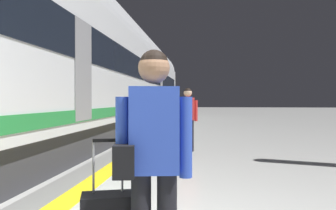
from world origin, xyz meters
TOP-DOWN VIEW (x-y plane):
  - safety_line_strip at (-0.85, 10.00)m, footprint 0.36×80.00m
  - tactile_edge_band at (-1.18, 10.00)m, footprint 0.62×80.00m
  - high_speed_train at (-2.96, 9.83)m, footprint 2.94×34.84m
  - traveller_foreground at (0.58, 0.20)m, footprint 0.53×0.33m
  - passenger_near at (0.49, 6.54)m, footprint 0.50×0.24m
  - duffel_bag_near at (0.17, 6.34)m, footprint 0.44×0.26m

SIDE VIEW (x-z plane):
  - tactile_edge_band at x=-1.18m, z-range 0.00..0.01m
  - safety_line_strip at x=-0.85m, z-range 0.00..0.01m
  - duffel_bag_near at x=0.17m, z-range -0.03..0.33m
  - passenger_near at x=0.49m, z-range 0.13..1.75m
  - traveller_foreground at x=0.58m, z-range 0.13..1.78m
  - high_speed_train at x=-2.96m, z-range 0.02..4.99m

